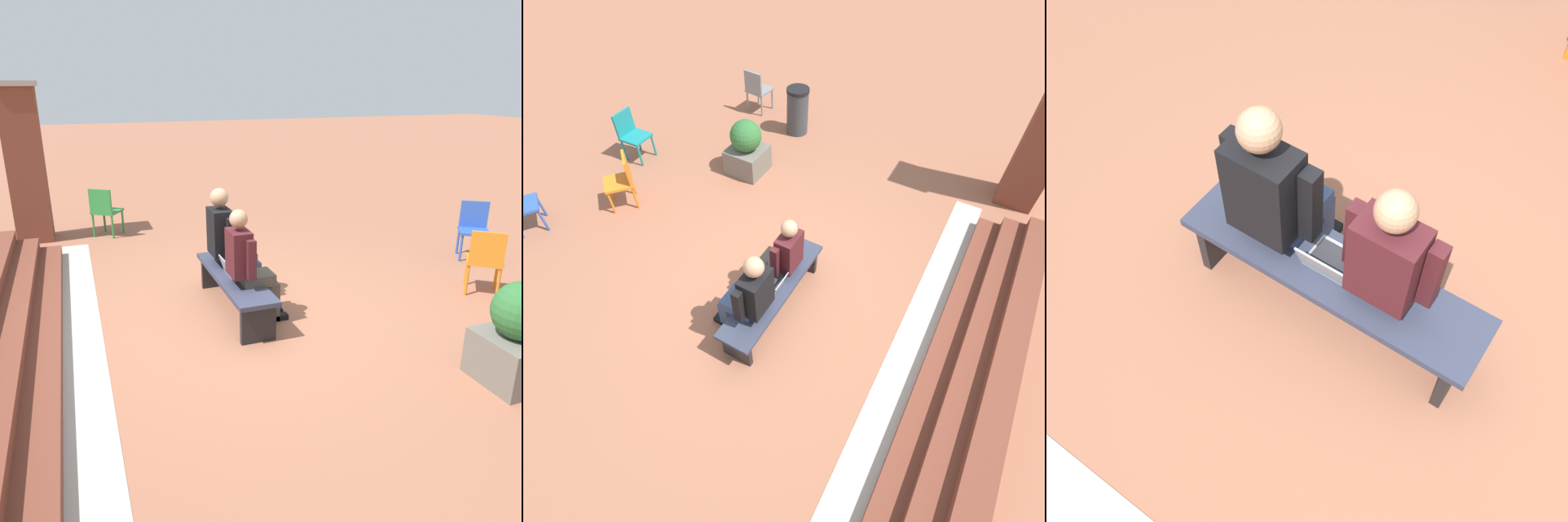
{
  "view_description": "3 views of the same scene",
  "coord_description": "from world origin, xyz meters",
  "views": [
    {
      "loc": [
        -4.97,
        1.62,
        2.53
      ],
      "look_at": [
        -0.1,
        -0.18,
        0.69
      ],
      "focal_mm": 35.0,
      "sensor_mm": 36.0,
      "label": 1
    },
    {
      "loc": [
        2.69,
        1.62,
        4.36
      ],
      "look_at": [
        0.14,
        0.14,
        0.93
      ],
      "focal_mm": 28.0,
      "sensor_mm": 36.0,
      "label": 2
    },
    {
      "loc": [
        -0.72,
        1.62,
        3.19
      ],
      "look_at": [
        0.18,
        0.32,
        0.89
      ],
      "focal_mm": 42.0,
      "sensor_mm": 36.0,
      "label": 3
    }
  ],
  "objects": [
    {
      "name": "laptop",
      "position": [
        0.21,
        0.04,
        0.5
      ],
      "size": [
        0.32,
        0.29,
        0.21
      ],
      "color": "#9EA0A5",
      "rests_on": "bench"
    },
    {
      "name": "person_adult",
      "position": [
        0.61,
        -0.04,
        0.73
      ],
      "size": [
        0.56,
        0.71,
        1.38
      ],
      "color": "#384C75",
      "rests_on": "ground"
    },
    {
      "name": "person_student",
      "position": [
        -0.1,
        -0.04,
        0.69
      ],
      "size": [
        0.51,
        0.64,
        1.29
      ],
      "color": "#4C473D",
      "rests_on": "ground"
    },
    {
      "name": "bench",
      "position": [
        0.21,
        0.03,
        0.35
      ],
      "size": [
        1.8,
        0.44,
        0.45
      ],
      "color": "#33384C",
      "rests_on": "ground"
    },
    {
      "name": "ground_plane",
      "position": [
        0.0,
        0.0,
        0.0
      ],
      "size": [
        60.0,
        60.0,
        0.0
      ],
      "primitive_type": "plane",
      "color": "#9E6047"
    }
  ]
}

